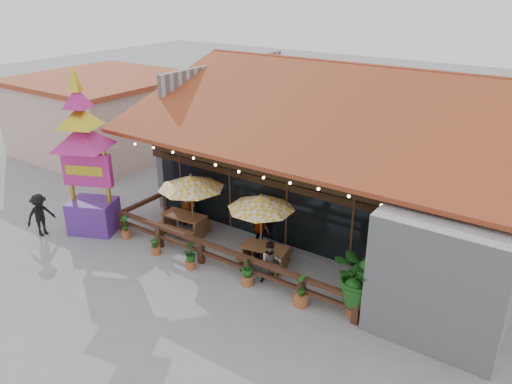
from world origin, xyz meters
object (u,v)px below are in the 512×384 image
Objects in this scene: umbrella_left at (191,182)px; umbrella_right at (261,203)px; pedestrian at (40,215)px; tropical_plant at (361,276)px; thai_sign_tower at (83,141)px; picnic_table_right at (265,253)px; picnic_table_left at (184,221)px.

umbrella_left is 0.91× the size of umbrella_right.
umbrella_right is (2.98, 0.19, -0.11)m from umbrella_left.
tropical_plant is at bearing -72.38° from pedestrian.
thai_sign_tower reaches higher than tropical_plant.
picnic_table_right is 0.26× the size of thai_sign_tower.
tropical_plant is (7.13, -0.86, -0.93)m from umbrella_left.
tropical_plant is 12.29m from pedestrian.
picnic_table_left is at bearing -177.37° from umbrella_right.
pedestrian is (-4.45, -3.18, 0.30)m from picnic_table_left.
umbrella_right reaches higher than pedestrian.
umbrella_right is 1.74m from picnic_table_right.
picnic_table_right is at bearing -2.71° from umbrella_left.
picnic_table_right is (3.38, -0.16, -1.76)m from umbrella_left.
thai_sign_tower is at bearing -37.70° from pedestrian.
umbrella_right is at bearing 165.84° from tropical_plant.
umbrella_right is 7.00m from thai_sign_tower.
umbrella_left is at bearing 26.34° from thai_sign_tower.
tropical_plant is at bearing -6.65° from picnic_table_left.
umbrella_left reaches higher than picnic_table_left.
umbrella_left is 4.22m from thai_sign_tower.
picnic_table_left is 4.74m from thai_sign_tower.
picnic_table_right is at bearing -41.30° from umbrella_right.
picnic_table_left is 0.77× the size of tropical_plant.
picnic_table_right is at bearing -2.79° from picnic_table_left.
umbrella_left reaches higher than picnic_table_right.
tropical_plant is at bearing -6.87° from umbrella_left.
thai_sign_tower is 4.08× the size of pedestrian.
picnic_table_left is 3.87m from picnic_table_right.
tropical_plant reaches higher than picnic_table_right.
umbrella_right is 1.66× the size of picnic_table_left.
thai_sign_tower reaches higher than picnic_table_left.
umbrella_left is 2.99m from umbrella_right.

